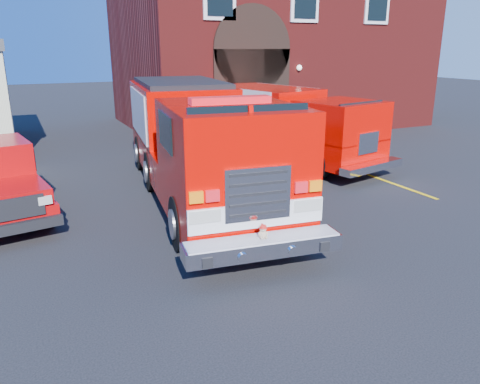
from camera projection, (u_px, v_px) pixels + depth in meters
name	position (u px, v px, depth m)	size (l,w,h in m)	color
ground	(218.00, 232.00, 10.85)	(100.00, 100.00, 0.00)	black
parking_stripe_near	(399.00, 186.00, 14.40)	(0.12, 3.00, 0.01)	yellow
parking_stripe_mid	(339.00, 164.00, 16.98)	(0.12, 3.00, 0.01)	yellow
parking_stripe_far	(295.00, 149.00, 19.56)	(0.12, 3.00, 0.01)	yellow
fire_station	(268.00, 43.00, 25.33)	(15.20, 10.20, 8.45)	maroon
fire_engine	(198.00, 141.00, 12.86)	(4.15, 10.42, 3.12)	black
secondary_truck	(284.00, 122.00, 17.41)	(4.04, 8.38, 2.61)	black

